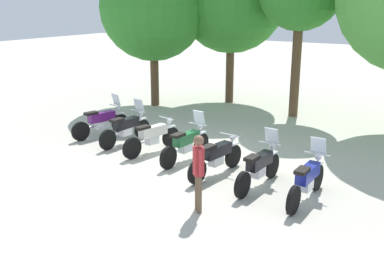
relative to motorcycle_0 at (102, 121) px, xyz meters
name	(u,v)px	position (x,y,z in m)	size (l,w,h in m)	color
ground_plane	(183,162)	(3.76, -0.77, -0.52)	(80.00, 80.00, 0.00)	#BCB7A8
motorcycle_0	(102,121)	(0.00, 0.00, 0.00)	(0.81, 2.14, 1.37)	black
motorcycle_1	(126,128)	(1.25, -0.21, 0.00)	(0.62, 2.19, 1.37)	black
motorcycle_2	(153,136)	(2.51, -0.49, -0.01)	(0.76, 2.16, 0.99)	black
motorcycle_3	(186,143)	(3.76, -0.58, 0.00)	(0.62, 2.19, 1.37)	black
motorcycle_4	(217,157)	(5.02, -1.08, -0.01)	(0.69, 2.18, 0.99)	black
motorcycle_5	(259,167)	(6.28, -1.21, 0.00)	(0.62, 2.19, 1.37)	black
motorcycle_6	(307,179)	(7.53, -1.39, 0.00)	(0.62, 2.19, 1.37)	black
person_0	(198,167)	(5.71, -3.16, 0.50)	(0.34, 0.34, 1.73)	brown
tree_0	(153,8)	(-1.25, 4.76, 3.65)	(4.46, 4.46, 6.41)	brown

